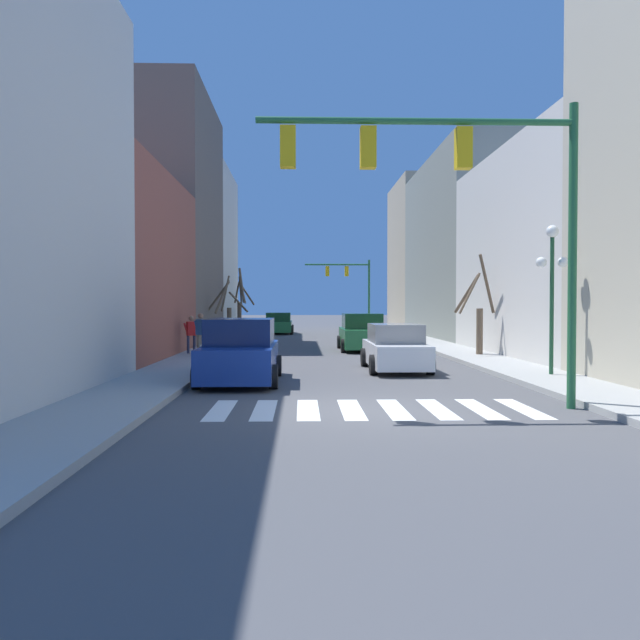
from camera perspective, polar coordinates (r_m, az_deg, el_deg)
The scene contains 18 objects.
ground_plane at distance 13.02m, azimuth 4.91°, elevation -8.22°, with size 240.00×240.00×0.00m, color #4C4C4F.
sidewalk_left at distance 13.54m, azimuth -19.14°, elevation -7.60°, with size 2.19×90.00×0.15m.
sidewalk_right at distance 14.70m, azimuth 26.93°, elevation -6.97°, with size 2.19×90.00×0.15m.
building_row_left at distance 31.04m, azimuth -17.02°, elevation 7.80°, with size 6.00×43.72×13.76m.
building_row_right at distance 35.28m, azimuth 16.73°, elevation 6.95°, with size 6.00×51.68×12.59m.
crosswalk_stripes at distance 13.14m, azimuth 4.85°, elevation -8.12°, with size 6.75×2.60×0.01m.
traffic_signal_near at distance 13.47m, azimuth 12.40°, elevation 12.22°, with size 6.67×0.28×6.35m.
traffic_signal_far at distance 52.07m, azimuth 2.83°, elevation 3.67°, with size 5.44×0.28×5.93m.
street_lamp_right_corner at distance 19.37m, azimuth 20.45°, elevation 4.40°, with size 0.95×0.36×4.34m.
car_parked_right_mid at distance 47.00m, azimuth -3.80°, elevation -0.35°, with size 2.20×4.87×1.59m.
car_parked_right_near at distance 17.63m, azimuth -7.28°, elevation -2.99°, with size 2.20×4.67×1.79m.
car_at_intersection at distance 20.80m, azimuth 6.89°, elevation -2.61°, with size 1.99×4.44×1.54m.
car_driving_toward_lane at distance 29.76m, azimuth 3.84°, elevation -1.22°, with size 2.17×4.70×1.76m.
pedestrian_near_right_corner at distance 25.91m, azimuth -10.84°, elevation -0.89°, with size 0.65×0.48×1.69m.
pedestrian_crossing_street at distance 26.57m, azimuth -11.70°, elevation -1.00°, with size 0.62×0.41×1.57m.
street_tree_right_mid at distance 26.43m, azimuth 14.24°, elevation 0.56°, with size 1.78×1.86×4.12m.
street_tree_left_near at distance 40.80m, azimuth -7.28°, elevation 1.35°, with size 1.39×1.83×4.44m.
street_tree_right_far at distance 34.67m, azimuth -8.48°, elevation 0.77°, with size 2.26×1.24×3.64m.
Camera 1 is at (-1.49, -12.76, 2.17)m, focal length 35.00 mm.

